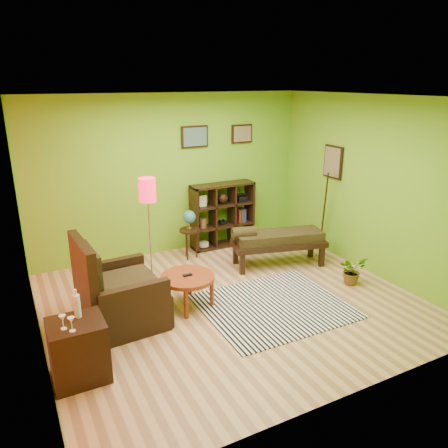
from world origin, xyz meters
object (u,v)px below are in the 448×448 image
globe_table (189,222)px  bench (276,239)px  potted_plant (352,273)px  side_cabinet (78,350)px  coffee_table (188,280)px  armchair (117,298)px  floor_lamp (148,200)px  cube_shelf (223,215)px

globe_table → bench: 1.52m
bench → potted_plant: size_ratio=3.72×
globe_table → bench: globe_table is taller
side_cabinet → globe_table: 3.40m
coffee_table → potted_plant: bearing=-11.5°
armchair → side_cabinet: (-0.63, -0.89, -0.03)m
coffee_table → globe_table: 1.74m
coffee_table → side_cabinet: 1.85m
armchair → floor_lamp: floor_lamp is taller
floor_lamp → globe_table: bearing=39.2°
bench → cube_shelf: bearing=106.1°
coffee_table → armchair: bearing=-178.9°
bench → side_cabinet: bearing=-156.3°
floor_lamp → globe_table: size_ratio=1.94×
side_cabinet → potted_plant: size_ratio=2.20×
coffee_table → potted_plant: (2.51, -0.51, -0.22)m
side_cabinet → floor_lamp: (1.35, 1.69, 1.03)m
cube_shelf → bench: (0.36, -1.24, -0.14)m
armchair → cube_shelf: 3.12m
side_cabinet → potted_plant: bearing=5.5°
coffee_table → armchair: size_ratio=0.62×
coffee_table → floor_lamp: bearing=108.1°
coffee_table → potted_plant: coffee_table is taller
globe_table → side_cabinet: bearing=-133.0°
globe_table → cube_shelf: (0.81, 0.30, -0.06)m
floor_lamp → bench: 2.31m
bench → potted_plant: bearing=-60.2°
globe_table → floor_lamp: bearing=-140.8°
coffee_table → bench: bearing=18.3°
armchair → floor_lamp: 1.47m
globe_table → armchair: bearing=-136.6°
globe_table → potted_plant: globe_table is taller
coffee_table → bench: bench is taller
armchair → side_cabinet: 1.09m
side_cabinet → bench: 3.80m
bench → potted_plant: 1.33m
armchair → globe_table: bearing=43.4°
floor_lamp → bench: (2.12, -0.17, -0.91)m
floor_lamp → bench: floor_lamp is taller
floor_lamp → potted_plant: (2.77, -1.30, -1.20)m
coffee_table → potted_plant: 2.57m
bench → potted_plant: bench is taller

